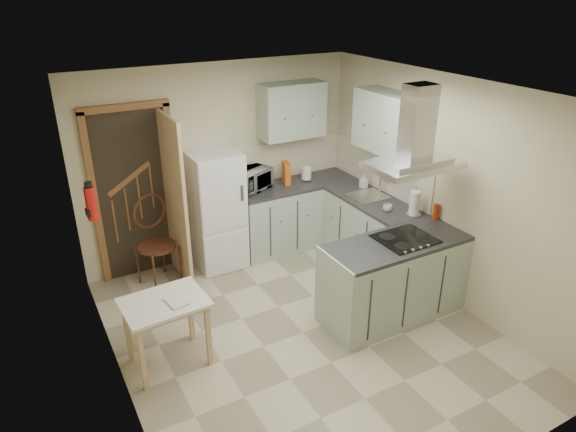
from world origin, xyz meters
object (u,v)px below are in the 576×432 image
drop_leaf_table (168,332)px  extractor_hood (413,165)px  fridge (216,210)px  microwave (252,180)px  peninsula (394,279)px  bentwood_chair (157,246)px

drop_leaf_table → extractor_hood: bearing=-12.4°
fridge → drop_leaf_table: (-1.15, -1.57, -0.40)m
extractor_hood → drop_leaf_table: bearing=170.6°
microwave → fridge: bearing=163.2°
peninsula → extractor_hood: 1.27m
fridge → drop_leaf_table: 1.98m
drop_leaf_table → bentwood_chair: bearing=74.1°
drop_leaf_table → bentwood_chair: (0.34, 1.46, 0.15)m
bentwood_chair → fridge: bearing=-8.8°
fridge → peninsula: 2.35m
microwave → bentwood_chair: bearing=163.3°
extractor_hood → microwave: extractor_hood is taller
microwave → extractor_hood: bearing=-93.7°
extractor_hood → microwave: (-0.79, 2.05, -0.68)m
peninsula → bentwood_chair: bearing=137.5°
drop_leaf_table → microwave: bearing=41.4°
fridge → bentwood_chair: fridge is taller
bentwood_chair → microwave: 1.46m
drop_leaf_table → fridge: bearing=50.9°
fridge → drop_leaf_table: size_ratio=2.00×
peninsula → fridge: bearing=121.7°
peninsula → bentwood_chair: bentwood_chair is taller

